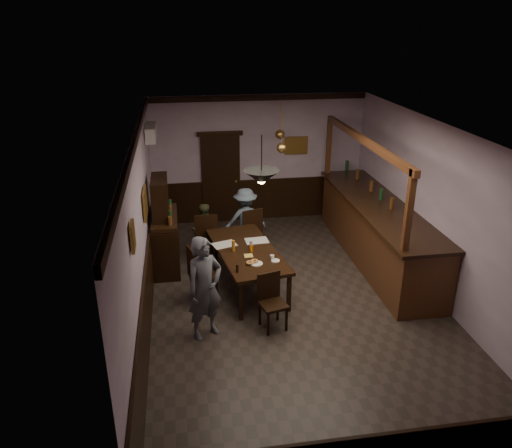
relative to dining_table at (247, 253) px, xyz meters
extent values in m
cube|color=#2D2621|center=(0.74, -0.71, -0.69)|extent=(5.00, 8.00, 0.01)
cube|color=white|center=(0.74, -0.71, 2.31)|extent=(5.00, 8.00, 0.01)
cube|color=#A390A7|center=(0.74, 3.29, 0.81)|extent=(5.00, 0.01, 3.00)
cube|color=#A390A7|center=(0.74, -4.71, 0.81)|extent=(5.00, 0.01, 3.00)
cube|color=#A390A7|center=(-1.76, -0.71, 0.81)|extent=(0.01, 8.00, 3.00)
cube|color=#A390A7|center=(3.24, -0.71, 0.81)|extent=(0.01, 8.00, 3.00)
cube|color=black|center=(0.00, 0.00, 0.03)|extent=(1.34, 2.33, 0.06)
cube|color=black|center=(-0.25, -1.07, -0.34)|extent=(0.07, 0.07, 0.69)
cube|color=black|center=(0.58, -0.94, -0.34)|extent=(0.07, 0.07, 0.69)
cube|color=black|center=(-0.58, 0.94, -0.34)|extent=(0.07, 0.07, 0.69)
cube|color=black|center=(0.25, 1.07, -0.34)|extent=(0.07, 0.07, 0.69)
cube|color=black|center=(-0.66, 1.26, -0.20)|extent=(0.46, 0.46, 0.05)
cube|color=black|center=(-0.65, 1.06, 0.08)|extent=(0.45, 0.06, 0.53)
cube|color=black|center=(-0.48, 1.45, -0.46)|extent=(0.04, 0.04, 0.46)
cube|color=black|center=(-0.85, 1.44, -0.46)|extent=(0.04, 0.04, 0.46)
cube|color=black|center=(-0.47, 1.09, -0.46)|extent=(0.04, 0.04, 0.46)
cube|color=black|center=(-0.84, 1.07, -0.46)|extent=(0.04, 0.04, 0.46)
cube|color=black|center=(0.23, 1.40, -0.21)|extent=(0.57, 0.57, 0.05)
cube|color=black|center=(0.29, 1.21, 0.08)|extent=(0.44, 0.18, 0.53)
cube|color=black|center=(0.34, 1.63, -0.46)|extent=(0.04, 0.04, 0.46)
cube|color=black|center=(0.00, 1.52, -0.46)|extent=(0.04, 0.04, 0.46)
cube|color=black|center=(0.46, 1.29, -0.46)|extent=(0.04, 0.04, 0.46)
cube|color=black|center=(0.11, 1.18, -0.46)|extent=(0.04, 0.04, 0.46)
cube|color=black|center=(0.22, -1.38, -0.26)|extent=(0.48, 0.48, 0.05)
cube|color=black|center=(0.18, -1.21, -0.01)|extent=(0.39, 0.14, 0.47)
cube|color=black|center=(0.11, -1.58, -0.48)|extent=(0.04, 0.04, 0.40)
cube|color=black|center=(0.42, -1.50, -0.48)|extent=(0.04, 0.04, 0.40)
cube|color=black|center=(0.03, -1.27, -0.48)|extent=(0.04, 0.04, 0.40)
cube|color=black|center=(0.34, -1.19, -0.48)|extent=(0.04, 0.04, 0.40)
cube|color=black|center=(-0.81, -0.33, -0.22)|extent=(0.54, 0.54, 0.05)
cube|color=black|center=(-1.00, -0.39, 0.06)|extent=(0.16, 0.43, 0.52)
cube|color=black|center=(-0.59, -0.45, -0.46)|extent=(0.04, 0.04, 0.45)
cube|color=black|center=(-0.69, -0.11, -0.46)|extent=(0.04, 0.04, 0.45)
cube|color=black|center=(-0.93, -0.55, -0.46)|extent=(0.04, 0.04, 0.45)
cube|color=black|center=(-1.03, -0.21, -0.46)|extent=(0.04, 0.04, 0.45)
imported|color=#4F515A|center=(-0.84, -1.40, 0.14)|extent=(0.72, 0.65, 1.66)
imported|color=brown|center=(-0.69, 1.46, -0.12)|extent=(0.60, 0.50, 1.12)
imported|color=slate|center=(0.20, 1.60, -0.01)|extent=(0.91, 0.56, 1.35)
cube|color=silver|center=(-0.38, 0.26, 0.07)|extent=(0.49, 0.41, 0.01)
cube|color=silver|center=(0.23, 0.34, 0.07)|extent=(0.44, 0.32, 0.01)
cube|color=#DBC050|center=(0.00, -0.25, 0.07)|extent=(0.17, 0.17, 0.00)
cylinder|color=white|center=(0.42, -0.53, 0.07)|extent=(0.15, 0.15, 0.01)
imported|color=white|center=(0.38, -0.47, 0.11)|extent=(0.09, 0.09, 0.07)
cylinder|color=white|center=(0.08, -0.59, 0.07)|extent=(0.22, 0.22, 0.01)
torus|color=#C68C47|center=(-0.03, -0.59, 0.10)|extent=(0.13, 0.13, 0.04)
torus|color=#C68C47|center=(0.06, -0.54, 0.10)|extent=(0.13, 0.13, 0.04)
cylinder|color=orange|center=(0.07, -0.11, 0.12)|extent=(0.07, 0.07, 0.12)
cylinder|color=#BF721E|center=(-0.24, -0.02, 0.16)|extent=(0.06, 0.06, 0.20)
cylinder|color=silver|center=(0.09, 0.04, 0.14)|extent=(0.06, 0.06, 0.15)
cylinder|color=black|center=(-0.27, -0.82, 0.13)|extent=(0.04, 0.04, 0.14)
cube|color=black|center=(-1.46, 1.06, -0.19)|extent=(0.50, 1.39, 0.99)
cube|color=black|center=(-1.46, 1.06, 0.35)|extent=(0.48, 1.34, 0.08)
cube|color=black|center=(-1.51, 1.06, 0.75)|extent=(0.30, 0.89, 0.79)
cube|color=#4C2414|center=(2.74, 0.68, -0.10)|extent=(0.95, 4.45, 1.16)
cube|color=black|center=(2.72, 0.68, 0.50)|extent=(1.06, 4.55, 0.06)
cube|color=#4C2414|center=(2.32, 0.68, 1.80)|extent=(0.10, 4.34, 0.12)
cube|color=#4C2414|center=(2.32, -1.43, 1.17)|extent=(0.10, 0.10, 1.38)
cube|color=#4C2414|center=(2.32, 2.80, 1.17)|extent=(0.10, 0.10, 1.38)
cube|color=black|center=(-0.16, 3.24, 0.36)|extent=(0.90, 0.06, 2.10)
cube|color=white|center=(-1.64, 2.19, 1.76)|extent=(0.20, 0.85, 0.30)
cube|color=olive|center=(-1.72, -2.31, 1.46)|extent=(0.04, 0.28, 0.36)
cube|color=olive|center=(-1.72, 0.09, 1.01)|extent=(0.04, 0.62, 0.48)
cube|color=olive|center=(1.64, 3.25, 1.11)|extent=(0.55, 0.04, 0.42)
cylinder|color=black|center=(0.13, -0.79, 1.99)|extent=(0.02, 0.02, 0.66)
cone|color=black|center=(0.13, -0.79, 1.66)|extent=(0.56, 0.56, 0.22)
sphere|color=#FFD88C|center=(0.13, -0.79, 1.61)|extent=(0.12, 0.12, 0.12)
cylinder|color=#BF8C3F|center=(0.84, 1.13, 1.96)|extent=(0.02, 0.02, 0.70)
cone|color=#BF8C3F|center=(0.84, 1.13, 1.61)|extent=(0.20, 0.20, 0.22)
sphere|color=#FFD88C|center=(0.84, 1.13, 1.56)|extent=(0.12, 0.12, 0.12)
cylinder|color=#BF8C3F|center=(1.04, 2.28, 1.96)|extent=(0.02, 0.02, 0.70)
cone|color=#BF8C3F|center=(1.04, 2.28, 1.61)|extent=(0.20, 0.20, 0.22)
sphere|color=#FFD88C|center=(1.04, 2.28, 1.56)|extent=(0.12, 0.12, 0.12)
camera|label=1|loc=(-1.10, -8.01, 3.95)|focal=35.00mm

